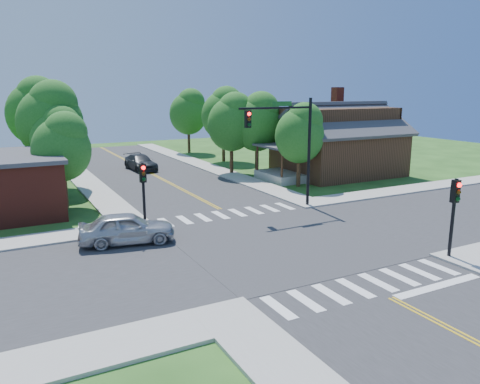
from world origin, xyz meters
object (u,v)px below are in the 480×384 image
signal_pole_se (455,203)px  house_ne (338,138)px  signal_pole_nw (143,183)px  car_dgrey (141,163)px  car_silver (127,229)px  signal_mast_ne (288,136)px

signal_pole_se → house_ne: (9.51, 19.86, 0.67)m
signal_pole_nw → car_dgrey: bearing=74.6°
house_ne → car_dgrey: size_ratio=2.52×
signal_pole_se → car_silver: signal_pole_se is taller
signal_pole_nw → car_dgrey: signal_pole_nw is taller
car_silver → car_dgrey: car_silver is taller
house_ne → car_silver: 24.84m
signal_pole_nw → car_silver: bearing=-126.7°
signal_mast_ne → car_silver: size_ratio=1.43×
signal_pole_nw → house_ne: 22.45m
signal_mast_ne → signal_pole_se: size_ratio=1.89×
signal_pole_se → car_dgrey: bearing=100.9°
signal_mast_ne → car_silver: bearing=-169.3°
house_ne → signal_mast_ne: bearing=-142.3°
signal_mast_ne → signal_pole_nw: signal_mast_ne is taller
signal_pole_se → signal_pole_nw: size_ratio=1.00×
signal_pole_se → house_ne: house_ne is taller
house_ne → car_dgrey: bearing=145.3°
signal_pole_se → signal_pole_nw: bearing=135.0°
signal_pole_se → car_dgrey: (-5.88, 30.51, -1.93)m
signal_pole_nw → signal_mast_ne: bearing=0.1°
car_silver → signal_pole_se: bearing=-114.4°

